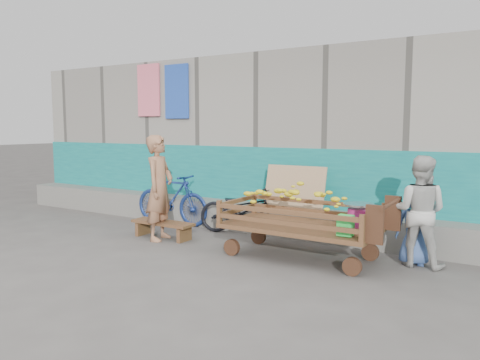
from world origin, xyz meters
The scene contains 9 objects.
ground centered at (0.00, 0.00, 0.00)m, with size 80.00×80.00×0.00m, color #4E4A47.
building_wall centered at (0.00, 4.05, 1.47)m, with size 12.00×3.50×3.00m.
banana_cart centered at (0.80, 1.25, 0.64)m, with size 2.21×1.01×0.94m.
bench centered at (-1.47, 1.15, 0.19)m, with size 1.06×0.32×0.27m.
vendor_man centered at (-1.44, 1.06, 0.81)m, with size 0.59×0.39×1.62m, color #9F6B4B.
woman centered at (2.25, 1.72, 0.70)m, with size 0.68×0.53×1.39m, color beige.
child centered at (2.20, 1.74, 0.48)m, with size 0.47×0.31×0.97m, color #4061A2.
bicycle_dark centered at (-0.52, 2.05, 0.40)m, with size 0.53×1.52×0.80m, color black.
bicycle_blue centered at (-2.04, 2.05, 0.47)m, with size 0.44×1.56×0.94m, color navy.
Camera 1 is at (3.36, -4.35, 1.75)m, focal length 35.00 mm.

